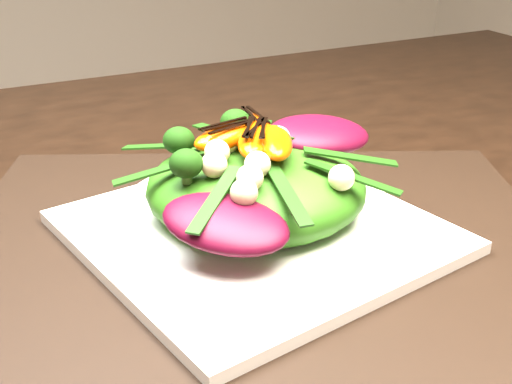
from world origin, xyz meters
name	(u,v)px	position (x,y,z in m)	size (l,w,h in m)	color
dining_table	(220,195)	(0.00, 0.00, 0.73)	(1.60, 0.90, 0.75)	black
placemat	(256,239)	(-0.03, -0.14, 0.75)	(0.53, 0.40, 0.00)	black
plate_base	(256,232)	(-0.03, -0.14, 0.76)	(0.28, 0.28, 0.01)	white
salad_bowl	(256,217)	(-0.03, -0.14, 0.77)	(0.24, 0.24, 0.02)	white
lettuce_mound	(256,187)	(-0.03, -0.14, 0.80)	(0.19, 0.19, 0.06)	#2D6212
radicchio_leaf	(319,134)	(0.05, -0.12, 0.83)	(0.10, 0.06, 0.02)	#3F0617
orange_segment	(241,134)	(-0.03, -0.11, 0.84)	(0.07, 0.03, 0.02)	#CE4003
broccoli_floret	(182,140)	(-0.08, -0.11, 0.85)	(0.04, 0.04, 0.04)	black
macadamia_nut	(292,151)	(-0.01, -0.17, 0.84)	(0.02, 0.02, 0.02)	beige
balsamic_drizzle	(241,123)	(-0.03, -0.11, 0.85)	(0.04, 0.00, 0.00)	black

